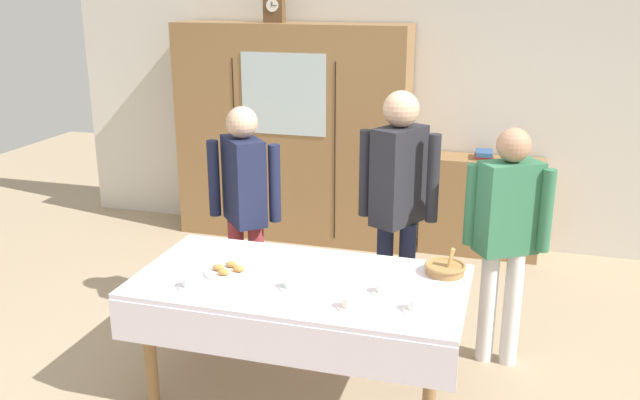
{
  "coord_description": "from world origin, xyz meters",
  "views": [
    {
      "loc": [
        1.11,
        -3.61,
        2.34
      ],
      "look_at": [
        0.0,
        0.2,
        1.09
      ],
      "focal_mm": 38.56,
      "sensor_mm": 36.0,
      "label": 1
    }
  ],
  "objects_px": {
    "dining_table": "(299,297)",
    "person_near_right_end": "(507,226)",
    "tea_cup_mid_left": "(350,303)",
    "spoon_mid_right": "(164,286)",
    "spoon_center": "(331,259)",
    "pastry_plate": "(228,271)",
    "person_behind_table_left": "(244,198)",
    "book_stack": "(484,154)",
    "person_by_cabinet": "(398,193)",
    "bread_basket": "(445,268)",
    "tea_cup_near_left": "(384,288)",
    "tea_cup_far_right": "(415,306)",
    "wall_cabinet": "(292,134)",
    "mantel_clock": "(274,8)",
    "bookshelf_low": "(480,206)",
    "tea_cup_far_left": "(291,283)"
  },
  "relations": [
    {
      "from": "dining_table",
      "to": "spoon_mid_right",
      "type": "relative_size",
      "value": 15.74
    },
    {
      "from": "tea_cup_near_left",
      "to": "person_near_right_end",
      "type": "xyz_separation_m",
      "value": [
        0.61,
        0.75,
        0.16
      ]
    },
    {
      "from": "mantel_clock",
      "to": "bread_basket",
      "type": "bearing_deg",
      "value": -50.85
    },
    {
      "from": "bread_basket",
      "to": "bookshelf_low",
      "type": "bearing_deg",
      "value": 88.14
    },
    {
      "from": "wall_cabinet",
      "to": "tea_cup_near_left",
      "type": "bearing_deg",
      "value": -61.88
    },
    {
      "from": "person_near_right_end",
      "to": "tea_cup_near_left",
      "type": "bearing_deg",
      "value": -129.27
    },
    {
      "from": "tea_cup_mid_left",
      "to": "person_near_right_end",
      "type": "height_order",
      "value": "person_near_right_end"
    },
    {
      "from": "wall_cabinet",
      "to": "tea_cup_far_left",
      "type": "relative_size",
      "value": 16.71
    },
    {
      "from": "mantel_clock",
      "to": "bread_basket",
      "type": "relative_size",
      "value": 1.0
    },
    {
      "from": "bookshelf_low",
      "to": "person_behind_table_left",
      "type": "distance_m",
      "value": 2.46
    },
    {
      "from": "tea_cup_mid_left",
      "to": "mantel_clock",
      "type": "bearing_deg",
      "value": 116.42
    },
    {
      "from": "book_stack",
      "to": "person_near_right_end",
      "type": "height_order",
      "value": "person_near_right_end"
    },
    {
      "from": "bookshelf_low",
      "to": "tea_cup_mid_left",
      "type": "relative_size",
      "value": 8.02
    },
    {
      "from": "tea_cup_mid_left",
      "to": "tea_cup_far_left",
      "type": "relative_size",
      "value": 1.0
    },
    {
      "from": "mantel_clock",
      "to": "book_stack",
      "type": "bearing_deg",
      "value": 1.54
    },
    {
      "from": "book_stack",
      "to": "dining_table",
      "type": "bearing_deg",
      "value": -107.98
    },
    {
      "from": "tea_cup_far_right",
      "to": "person_behind_table_left",
      "type": "bearing_deg",
      "value": 144.84
    },
    {
      "from": "bookshelf_low",
      "to": "person_by_cabinet",
      "type": "xyz_separation_m",
      "value": [
        -0.45,
        -1.8,
        0.61
      ]
    },
    {
      "from": "tea_cup_far_left",
      "to": "bread_basket",
      "type": "xyz_separation_m",
      "value": [
        0.79,
        0.44,
        0.01
      ]
    },
    {
      "from": "spoon_mid_right",
      "to": "spoon_center",
      "type": "distance_m",
      "value": 1.02
    },
    {
      "from": "person_behind_table_left",
      "to": "tea_cup_mid_left",
      "type": "bearing_deg",
      "value": -45.33
    },
    {
      "from": "wall_cabinet",
      "to": "person_near_right_end",
      "type": "height_order",
      "value": "wall_cabinet"
    },
    {
      "from": "tea_cup_mid_left",
      "to": "tea_cup_near_left",
      "type": "distance_m",
      "value": 0.27
    },
    {
      "from": "tea_cup_mid_left",
      "to": "spoon_mid_right",
      "type": "relative_size",
      "value": 1.09
    },
    {
      "from": "book_stack",
      "to": "tea_cup_far_right",
      "type": "relative_size",
      "value": 1.68
    },
    {
      "from": "wall_cabinet",
      "to": "person_by_cabinet",
      "type": "relative_size",
      "value": 1.27
    },
    {
      "from": "dining_table",
      "to": "person_near_right_end",
      "type": "distance_m",
      "value": 1.36
    },
    {
      "from": "mantel_clock",
      "to": "spoon_mid_right",
      "type": "distance_m",
      "value": 3.2
    },
    {
      "from": "bookshelf_low",
      "to": "person_behind_table_left",
      "type": "bearing_deg",
      "value": -128.14
    },
    {
      "from": "dining_table",
      "to": "tea_cup_mid_left",
      "type": "relative_size",
      "value": 14.41
    },
    {
      "from": "wall_cabinet",
      "to": "person_behind_table_left",
      "type": "relative_size",
      "value": 1.38
    },
    {
      "from": "tea_cup_far_right",
      "to": "spoon_mid_right",
      "type": "xyz_separation_m",
      "value": [
        -1.38,
        -0.1,
        -0.02
      ]
    },
    {
      "from": "bread_basket",
      "to": "tea_cup_far_right",
      "type": "bearing_deg",
      "value": -100.46
    },
    {
      "from": "tea_cup_far_right",
      "to": "spoon_mid_right",
      "type": "relative_size",
      "value": 1.09
    },
    {
      "from": "dining_table",
      "to": "tea_cup_far_right",
      "type": "distance_m",
      "value": 0.72
    },
    {
      "from": "spoon_center",
      "to": "person_near_right_end",
      "type": "bearing_deg",
      "value": 20.07
    },
    {
      "from": "book_stack",
      "to": "person_by_cabinet",
      "type": "relative_size",
      "value": 0.13
    },
    {
      "from": "dining_table",
      "to": "person_near_right_end",
      "type": "relative_size",
      "value": 1.22
    },
    {
      "from": "dining_table",
      "to": "tea_cup_mid_left",
      "type": "xyz_separation_m",
      "value": [
        0.36,
        -0.24,
        0.12
      ]
    },
    {
      "from": "wall_cabinet",
      "to": "person_behind_table_left",
      "type": "height_order",
      "value": "wall_cabinet"
    },
    {
      "from": "dining_table",
      "to": "mantel_clock",
      "type": "relative_size",
      "value": 7.81
    },
    {
      "from": "dining_table",
      "to": "person_by_cabinet",
      "type": "relative_size",
      "value": 1.09
    },
    {
      "from": "tea_cup_near_left",
      "to": "tea_cup_far_right",
      "type": "relative_size",
      "value": 1.0
    },
    {
      "from": "tea_cup_mid_left",
      "to": "book_stack",
      "type": "bearing_deg",
      "value": 80.18
    },
    {
      "from": "pastry_plate",
      "to": "person_behind_table_left",
      "type": "height_order",
      "value": "person_behind_table_left"
    },
    {
      "from": "bookshelf_low",
      "to": "pastry_plate",
      "type": "bearing_deg",
      "value": -115.93
    },
    {
      "from": "person_behind_table_left",
      "to": "person_near_right_end",
      "type": "bearing_deg",
      "value": -0.44
    },
    {
      "from": "person_by_cabinet",
      "to": "bread_basket",
      "type": "bearing_deg",
      "value": -53.43
    },
    {
      "from": "pastry_plate",
      "to": "person_by_cabinet",
      "type": "distance_m",
      "value": 1.22
    },
    {
      "from": "tea_cup_mid_left",
      "to": "person_by_cabinet",
      "type": "height_order",
      "value": "person_by_cabinet"
    }
  ]
}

